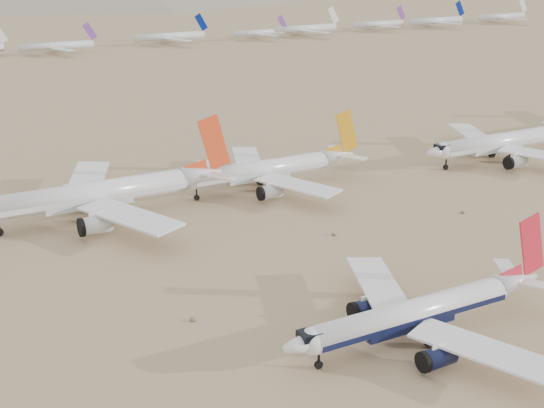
{
  "coord_description": "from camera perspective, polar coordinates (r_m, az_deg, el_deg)",
  "views": [
    {
      "loc": [
        -68.94,
        -80.94,
        54.94
      ],
      "look_at": [
        -3.8,
        37.99,
        7.0
      ],
      "focal_mm": 50.0,
      "sensor_mm": 36.0,
      "label": 1
    }
  ],
  "objects": [
    {
      "name": "ground",
      "position": [
        119.68,
        10.5,
        -8.21
      ],
      "size": [
        7000.0,
        7000.0,
        0.0
      ],
      "primitive_type": "plane",
      "color": "#8B6F50",
      "rests_on": "ground"
    },
    {
      "name": "row2_gold_tail",
      "position": [
        174.0,
        -0.27,
        2.64
      ],
      "size": [
        45.77,
        44.76,
        16.3
      ],
      "color": "silver",
      "rests_on": "ground"
    },
    {
      "name": "row2_orange_tail",
      "position": [
        158.97,
        -12.56,
        0.82
      ],
      "size": [
        53.57,
        52.41,
        19.11
      ],
      "color": "silver",
      "rests_on": "ground"
    },
    {
      "name": "row2_navy_widebody",
      "position": [
        205.81,
        17.05,
        4.51
      ],
      "size": [
        48.36,
        47.29,
        17.2
      ],
      "color": "silver",
      "rests_on": "ground"
    },
    {
      "name": "main_airliner",
      "position": [
        111.69,
        11.29,
        -7.9
      ],
      "size": [
        44.27,
        43.24,
        15.62
      ],
      "color": "silver",
      "rests_on": "ground"
    },
    {
      "name": "distant_storage_row",
      "position": [
        405.05,
        -12.38,
        11.86
      ],
      "size": [
        616.3,
        53.85,
        15.32
      ],
      "color": "silver",
      "rests_on": "ground"
    }
  ]
}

